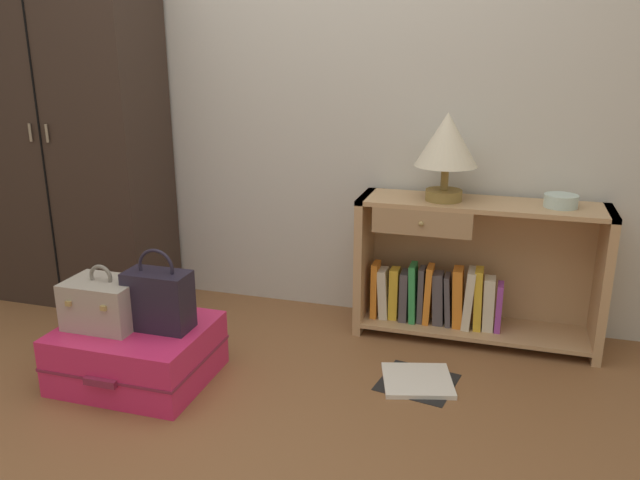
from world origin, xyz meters
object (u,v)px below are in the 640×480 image
train_case (104,303)px  handbag (159,299)px  open_book_on_floor (417,381)px  bottle (72,336)px  table_lamp (447,143)px  bookshelf (466,273)px  suitcase_large (138,352)px  wardrobe (69,127)px  bowl (561,201)px

train_case → handbag: handbag is taller
train_case → open_book_on_floor: (1.28, 0.34, -0.34)m
bottle → table_lamp: bearing=24.2°
table_lamp → handbag: (-1.06, -0.79, -0.58)m
handbag → bookshelf: bearing=34.8°
table_lamp → suitcase_large: 1.65m
wardrobe → table_lamp: bearing=1.3°
train_case → bottle: 0.40m
open_book_on_floor → bowl: bearing=44.3°
bookshelf → handbag: 1.44m
bookshelf → bottle: bearing=-156.6°
suitcase_large → bookshelf: bearing=32.8°
bookshelf → table_lamp: size_ratio=2.82×
suitcase_large → bottle: 0.42m
train_case → open_book_on_floor: train_case is taller
open_book_on_floor → handbag: bearing=-164.3°
train_case → bottle: (-0.29, 0.13, -0.25)m
bookshelf → train_case: size_ratio=3.85×
bowl → handbag: (-1.58, -0.81, -0.34)m
suitcase_large → bottle: size_ratio=2.87×
wardrobe → suitcase_large: size_ratio=3.11×
table_lamp → bottle: table_lamp is taller
bowl → handbag: bearing=-152.7°
handbag → open_book_on_floor: 1.14m
bookshelf → train_case: 1.66m
handbag → suitcase_large: bearing=-172.3°
wardrobe → train_case: wardrobe is taller
wardrobe → bottle: 1.16m
wardrobe → table_lamp: 1.99m
wardrobe → handbag: wardrobe is taller
wardrobe → bowl: bearing=1.5°
wardrobe → handbag: size_ratio=5.52×
bowl → bottle: 2.31m
table_lamp → open_book_on_floor: table_lamp is taller
table_lamp → open_book_on_floor: size_ratio=1.15×
bottle → suitcase_large: bearing=-13.5°
bowl → suitcase_large: bowl is taller
wardrobe → handbag: bearing=-38.8°
bookshelf → open_book_on_floor: (-0.14, -0.53, -0.32)m
handbag → table_lamp: bearing=36.8°
handbag → bottle: size_ratio=1.62×
handbag → bottle: bearing=171.0°
wardrobe → bottle: size_ratio=8.92×
suitcase_large → train_case: size_ratio=2.07×
train_case → handbag: (0.23, 0.04, 0.03)m
suitcase_large → bottle: bearing=166.5°
train_case → wardrobe: bearing=131.2°
bottle → handbag: bearing=-9.0°
open_book_on_floor → wardrobe: bearing=167.0°
bookshelf → bottle: (-1.71, -0.74, -0.23)m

